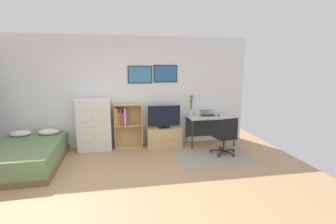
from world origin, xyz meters
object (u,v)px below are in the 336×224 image
at_px(desk, 209,121).
at_px(wine_glass, 198,112).
at_px(office_chair, 226,135).
at_px(television, 164,117).
at_px(bed, 25,155).
at_px(tv_stand, 164,137).
at_px(bamboo_vase, 191,104).
at_px(bookshelf, 126,123).
at_px(laptop, 207,113).
at_px(dresser, 95,125).
at_px(computer_mouse, 219,115).

distance_m(desk, wine_glass, 0.46).
bearing_deg(office_chair, television, 134.30).
relative_size(bed, tv_stand, 2.31).
relative_size(bamboo_vase, wine_glass, 2.91).
bearing_deg(bookshelf, television, -4.51).
relative_size(office_chair, wine_glass, 4.78).
xyz_separation_m(bed, tv_stand, (2.94, 0.77, 0.00)).
relative_size(laptop, wine_glass, 2.36).
xyz_separation_m(bookshelf, tv_stand, (0.94, -0.05, -0.39)).
xyz_separation_m(bookshelf, wine_glass, (1.76, -0.22, 0.25)).
xyz_separation_m(dresser, desk, (2.83, -0.01, -0.01)).
bearing_deg(bamboo_vase, bookshelf, -177.95).
distance_m(dresser, bookshelf, 0.73).
xyz_separation_m(office_chair, computer_mouse, (0.12, 0.79, 0.30)).
relative_size(bookshelf, bamboo_vase, 2.06).
height_order(bed, bamboo_vase, bamboo_vase).
height_order(bookshelf, wine_glass, bookshelf).
xyz_separation_m(bed, dresser, (1.27, 0.75, 0.39)).
distance_m(computer_mouse, wine_glass, 0.58).
height_order(office_chair, wine_glass, wine_glass).
xyz_separation_m(laptop, wine_glass, (-0.30, -0.17, 0.07)).
bearing_deg(bed, laptop, 8.61).
bearing_deg(wine_glass, computer_mouse, 5.80).
height_order(bed, television, television).
xyz_separation_m(desk, bamboo_vase, (-0.44, 0.14, 0.41)).
relative_size(computer_mouse, wine_glass, 0.58).
distance_m(tv_stand, bamboo_vase, 1.08).
relative_size(tv_stand, desk, 0.75).
distance_m(dresser, tv_stand, 1.71).
bearing_deg(television, office_chair, -34.44).
bearing_deg(bookshelf, bed, -157.73).
xyz_separation_m(laptop, bamboo_vase, (-0.40, 0.11, 0.22)).
height_order(computer_mouse, bamboo_vase, bamboo_vase).
height_order(desk, wine_glass, wine_glass).
bearing_deg(office_chair, bed, 167.04).
xyz_separation_m(tv_stand, computer_mouse, (1.39, -0.11, 0.52)).
distance_m(television, wine_glass, 0.85).
height_order(tv_stand, laptop, laptop).
relative_size(bed, wine_glass, 11.04).
distance_m(bookshelf, bamboo_vase, 1.71).
distance_m(laptop, computer_mouse, 0.29).
height_order(bookshelf, bamboo_vase, bamboo_vase).
xyz_separation_m(tv_stand, television, (0.00, -0.02, 0.51)).
xyz_separation_m(bed, bamboo_vase, (3.67, 0.88, 0.79)).
bearing_deg(computer_mouse, laptop, 156.75).
xyz_separation_m(bookshelf, computer_mouse, (2.33, -0.16, 0.13)).
height_order(dresser, bookshelf, dresser).
bearing_deg(bookshelf, tv_stand, -3.16).
xyz_separation_m(desk, laptop, (-0.04, 0.04, 0.20)).
bearing_deg(laptop, dresser, -175.51).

